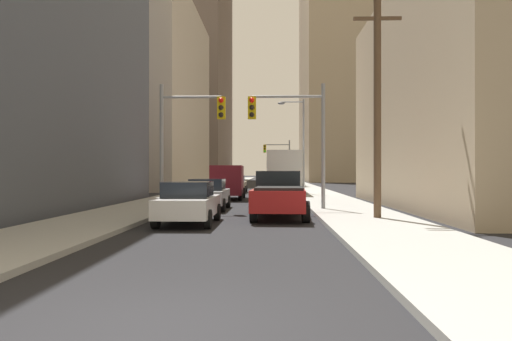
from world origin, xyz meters
TOP-DOWN VIEW (x-y plane):
  - ground_plane at (0.00, 0.00)m, footprint 400.00×400.00m
  - sidewalk_left at (-5.01, 50.00)m, footprint 3.58×160.00m
  - sidewalk_right at (5.01, 50.00)m, footprint 3.58×160.00m
  - city_bus at (2.40, 33.76)m, footprint 2.68×11.53m
  - pickup_truck_red at (1.68, 13.90)m, footprint 2.20×5.47m
  - cargo_van_maroon at (-1.54, 26.64)m, footprint 2.16×5.27m
  - sedan_white at (-1.56, 11.33)m, footprint 1.95×4.20m
  - sedan_silver at (-1.72, 17.78)m, footprint 1.95×4.20m
  - sedan_black at (1.55, 22.82)m, footprint 1.95×4.25m
  - sedan_beige at (-1.75, 36.43)m, footprint 1.95×4.21m
  - traffic_signal_near_left at (-2.51, 16.92)m, footprint 3.12×0.44m
  - traffic_signal_near_right at (2.28, 16.92)m, footprint 3.63×0.44m
  - traffic_signal_far_right at (2.32, 57.80)m, footprint 3.54×0.44m
  - utility_pole_right at (5.37, 12.54)m, footprint 2.20×0.28m
  - street_lamp_right at (3.60, 31.85)m, footprint 2.11×0.32m
  - building_left_mid_office at (-16.52, 48.25)m, footprint 18.61×25.11m
  - building_left_far_tower at (-16.72, 90.35)m, footprint 18.28×29.96m
  - building_right_far_highrise at (17.51, 87.38)m, footprint 19.75×27.66m

SIDE VIEW (x-z plane):
  - ground_plane at x=0.00m, z-range 0.00..0.00m
  - sidewalk_left at x=-5.01m, z-range 0.00..0.15m
  - sidewalk_right at x=5.01m, z-range 0.00..0.15m
  - sedan_white at x=-1.56m, z-range 0.01..1.53m
  - sedan_silver at x=-1.72m, z-range 0.01..1.53m
  - sedan_black at x=1.55m, z-range 0.01..1.53m
  - sedan_beige at x=-1.75m, z-range 0.01..1.53m
  - pickup_truck_red at x=1.68m, z-range -0.02..1.88m
  - cargo_van_maroon at x=-1.54m, z-range 0.16..2.42m
  - city_bus at x=2.40m, z-range 0.23..3.63m
  - traffic_signal_near_left at x=-2.51m, z-range 1.01..7.01m
  - traffic_signal_far_right at x=2.32m, z-range 1.03..7.03m
  - traffic_signal_near_right at x=2.28m, z-range 1.03..7.03m
  - street_lamp_right at x=3.60m, z-range 0.76..8.26m
  - utility_pole_right at x=5.37m, z-range 0.27..9.31m
  - building_left_mid_office at x=-16.52m, z-range 0.00..20.57m
  - building_right_far_highrise at x=17.51m, z-range 0.00..56.05m
  - building_left_far_tower at x=-16.72m, z-range 0.00..62.47m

